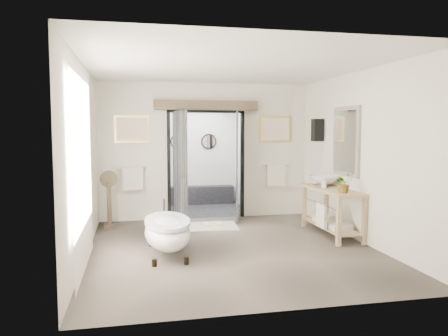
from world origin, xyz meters
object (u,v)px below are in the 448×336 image
Objects in this scene: clawfoot_tub at (167,231)px; vanity at (331,208)px; basin at (324,181)px; rug at (206,226)px.

vanity reaches higher than clawfoot_tub.
basin is at bearing 84.00° from vanity.
basin is at bearing 19.12° from clawfoot_tub.
clawfoot_tub is at bearing -116.57° from rug.
vanity is 2.85× the size of basin.
clawfoot_tub is 3.26m from basin.
clawfoot_tub is at bearing -163.98° from basin.
vanity is at bearing 12.27° from clawfoot_tub.
vanity is 2.44m from rug.
vanity is 0.60m from basin.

